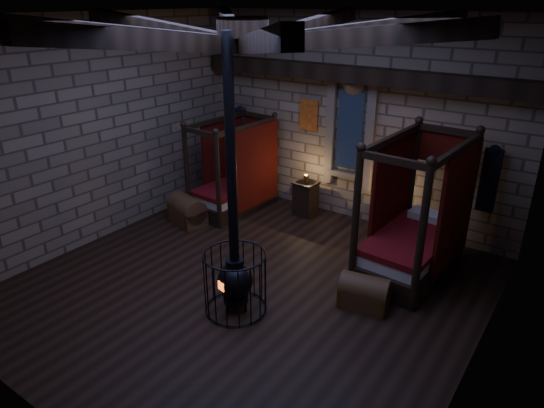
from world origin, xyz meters
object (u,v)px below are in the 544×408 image
Objects in this scene: trunk_left at (187,211)px; trunk_right at (364,293)px; bed_right at (414,239)px; bed_left at (235,187)px; stove at (235,276)px.

trunk_left is 1.16× the size of trunk_right.
trunk_right is at bearing -93.77° from bed_right.
bed_right reaches higher than trunk_right.
bed_right is (4.22, -0.32, 0.08)m from bed_left.
trunk_left is at bearing -165.91° from bed_right.
trunk_right is (-0.18, -1.52, -0.34)m from bed_right.
stove reaches higher than bed_right.
bed_left is at bearing 89.54° from trunk_left.
bed_left is 4.44m from trunk_right.
bed_right is at bearing 71.78° from stove.
bed_right is 3.23m from stove.
trunk_left is 3.39m from stove.
trunk_left is (-0.34, -1.20, -0.23)m from bed_left.
stove reaches higher than trunk_right.
bed_right reaches higher than trunk_left.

